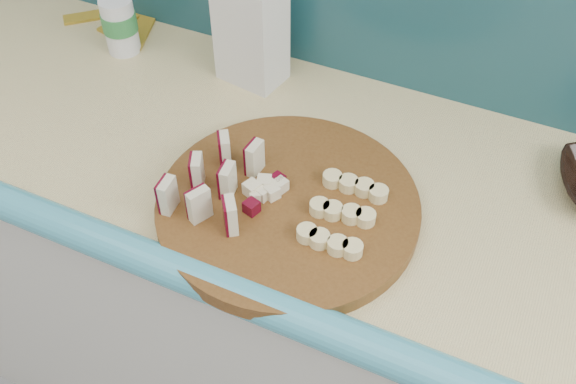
{
  "coord_description": "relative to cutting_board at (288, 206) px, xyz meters",
  "views": [
    {
      "loc": [
        0.61,
        0.75,
        1.69
      ],
      "look_at": [
        0.31,
        1.38,
        0.96
      ],
      "focal_mm": 40.0,
      "sensor_mm": 36.0,
      "label": 1
    }
  ],
  "objects": [
    {
      "name": "canister",
      "position": [
        -0.51,
        0.27,
        0.05
      ],
      "size": [
        0.07,
        0.07,
        0.12
      ],
      "rotation": [
        0.0,
        0.0,
        -0.07
      ],
      "color": "silver",
      "rests_on": "kitchen_counter"
    },
    {
      "name": "cutting_board",
      "position": [
        0.0,
        0.0,
        0.0
      ],
      "size": [
        0.44,
        0.44,
        0.03
      ],
      "primitive_type": "cylinder",
      "rotation": [
        0.0,
        0.0,
        0.05
      ],
      "color": "#4C2C10",
      "rests_on": "kitchen_counter"
    },
    {
      "name": "banana_slices",
      "position": [
        0.09,
        0.0,
        0.02
      ],
      "size": [
        0.11,
        0.16,
        0.02
      ],
      "color": "beige",
      "rests_on": "cutting_board"
    },
    {
      "name": "flour_bag",
      "position": [
        -0.22,
        0.3,
        0.09
      ],
      "size": [
        0.13,
        0.11,
        0.21
      ],
      "primitive_type": "cube",
      "rotation": [
        0.0,
        0.0,
        -0.16
      ],
      "color": "silver",
      "rests_on": "kitchen_counter"
    },
    {
      "name": "banana_peel",
      "position": [
        -0.58,
        0.37,
        -0.01
      ],
      "size": [
        0.24,
        0.21,
        0.01
      ],
      "rotation": [
        0.0,
        0.0,
        -0.38
      ],
      "color": "gold",
      "rests_on": "kitchen_counter"
    },
    {
      "name": "apple_chunks",
      "position": [
        -0.03,
        -0.0,
        0.02
      ],
      "size": [
        0.07,
        0.07,
        0.02
      ],
      "color": "#F4EAC3",
      "rests_on": "cutting_board"
    },
    {
      "name": "apple_wedges",
      "position": [
        -0.11,
        -0.04,
        0.04
      ],
      "size": [
        0.13,
        0.17,
        0.06
      ],
      "color": "beige",
      "rests_on": "cutting_board"
    },
    {
      "name": "kitchen_counter",
      "position": [
        -0.21,
        0.12,
        -0.47
      ],
      "size": [
        2.2,
        0.63,
        0.91
      ],
      "color": "beige",
      "rests_on": "ground"
    }
  ]
}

